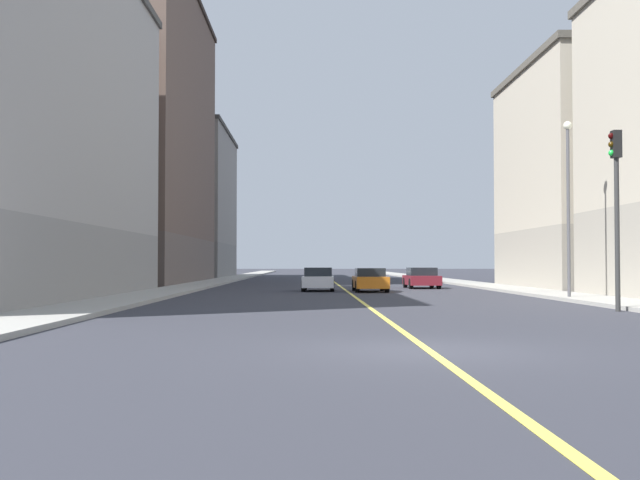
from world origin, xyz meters
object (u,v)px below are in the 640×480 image
(building_right_distant, at_px, (181,204))
(car_white, at_px, (318,279))
(building_left_mid, at_px, (607,177))
(car_orange, at_px, (370,280))
(traffic_light_left_near, at_px, (616,194))
(building_right_midblock, at_px, (128,137))
(car_maroon, at_px, (422,278))
(street_lamp_left_near, at_px, (568,191))

(building_right_distant, height_order, car_white, building_right_distant)
(building_left_mid, distance_m, car_orange, 16.92)
(traffic_light_left_near, bearing_deg, building_left_mid, 69.25)
(building_right_midblock, relative_size, car_maroon, 6.42)
(traffic_light_left_near, bearing_deg, building_right_midblock, 124.49)
(car_white, bearing_deg, building_left_mid, 10.33)
(building_right_midblock, relative_size, street_lamp_left_near, 3.39)
(car_white, bearing_deg, traffic_light_left_near, -63.29)
(street_lamp_left_near, bearing_deg, building_left_mid, 63.07)
(building_right_distant, relative_size, car_orange, 4.98)
(street_lamp_left_near, xyz_separation_m, car_maroon, (-3.98, 15.69, -4.02))
(building_right_distant, height_order, traffic_light_left_near, building_right_distant)
(car_orange, bearing_deg, car_white, 156.23)
(car_maroon, bearing_deg, building_right_midblock, 150.70)
(building_left_mid, bearing_deg, traffic_light_left_near, -110.75)
(building_right_midblock, distance_m, building_right_distant, 25.38)
(building_right_midblock, relative_size, traffic_light_left_near, 4.29)
(building_right_midblock, xyz_separation_m, car_white, (14.71, -16.35, -10.81))
(building_right_midblock, xyz_separation_m, building_right_distant, (0.00, 25.15, -3.37))
(building_right_midblock, bearing_deg, building_left_mid, -21.86)
(car_maroon, distance_m, car_white, 7.90)
(car_maroon, xyz_separation_m, car_white, (-6.55, -4.42, 0.01))
(car_orange, bearing_deg, car_maroon, 56.94)
(building_right_distant, xyz_separation_m, traffic_light_left_near, (24.22, -60.41, -4.25))
(building_right_distant, distance_m, car_orange, 46.82)
(traffic_light_left_near, distance_m, car_maroon, 23.73)
(building_left_mid, xyz_separation_m, building_right_midblock, (-32.62, 13.09, 4.56))
(traffic_light_left_near, xyz_separation_m, car_white, (-9.51, 18.90, -3.19))
(building_left_mid, relative_size, traffic_light_left_near, 2.51)
(car_orange, distance_m, car_white, 3.12)
(building_left_mid, relative_size, car_maroon, 3.75)
(building_right_midblock, bearing_deg, traffic_light_left_near, -55.51)
(street_lamp_left_near, bearing_deg, traffic_light_left_near, -97.58)
(building_left_mid, distance_m, traffic_light_left_near, 23.90)
(car_orange, bearing_deg, traffic_light_left_near, -69.33)
(traffic_light_left_near, distance_m, street_lamp_left_near, 7.75)
(street_lamp_left_near, bearing_deg, building_right_midblock, 132.42)
(building_right_distant, distance_m, car_white, 44.66)
(building_right_midblock, height_order, car_white, building_right_midblock)
(building_right_distant, height_order, car_orange, building_right_distant)
(building_right_midblock, xyz_separation_m, traffic_light_left_near, (24.22, -35.25, -7.62))
(building_right_distant, relative_size, traffic_light_left_near, 3.43)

